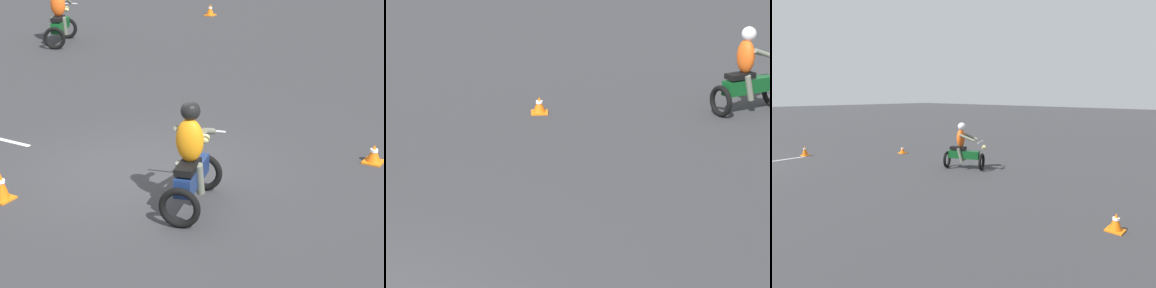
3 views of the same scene
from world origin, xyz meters
The scene contains 2 objects.
motorcycle_rider_background centered at (-7.03, 6.31, 0.73)m, with size 1.15×1.53×1.66m.
traffic_cone_far_right centered at (-7.21, 2.36, 0.15)m, with size 0.32×0.32×0.32m.
Camera 2 is at (6.51, 2.20, 4.23)m, focal length 70.00 mm.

